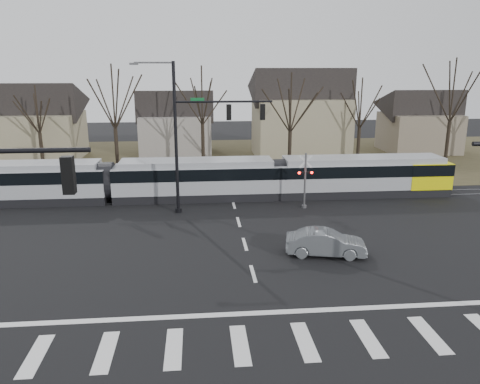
{
  "coord_description": "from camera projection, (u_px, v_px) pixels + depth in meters",
  "views": [
    {
      "loc": [
        -2.59,
        -18.96,
        9.76
      ],
      "look_at": [
        0.0,
        9.0,
        2.3
      ],
      "focal_mm": 35.0,
      "sensor_mm": 36.0,
      "label": 1
    }
  ],
  "objects": [
    {
      "name": "lane_dashes",
      "position": [
        232.0,
        197.0,
        36.38
      ],
      "size": [
        0.18,
        30.0,
        0.01
      ],
      "color": "silver",
      "rests_on": "ground"
    },
    {
      "name": "stop_line",
      "position": [
        264.0,
        313.0,
        19.25
      ],
      "size": [
        28.0,
        0.35,
        0.01
      ],
      "primitive_type": "cube",
      "color": "silver",
      "rests_on": "ground"
    },
    {
      "name": "house_a",
      "position": [
        36.0,
        118.0,
        50.78
      ],
      "size": [
        9.72,
        8.64,
        8.6
      ],
      "color": "gray",
      "rests_on": "ground"
    },
    {
      "name": "house_b",
      "position": [
        176.0,
        120.0,
        54.16
      ],
      "size": [
        8.64,
        7.56,
        7.65
      ],
      "color": "gray",
      "rests_on": "ground"
    },
    {
      "name": "tram",
      "position": [
        195.0,
        178.0,
        35.7
      ],
      "size": [
        40.05,
        2.97,
        3.04
      ],
      "color": "gray",
      "rests_on": "ground"
    },
    {
      "name": "crosswalk",
      "position": [
        273.0,
        343.0,
        17.13
      ],
      "size": [
        27.0,
        2.6,
        0.01
      ],
      "color": "silver",
      "rests_on": "ground"
    },
    {
      "name": "signal_pole_far",
      "position": [
        199.0,
        131.0,
        31.34
      ],
      "size": [
        9.28,
        0.44,
        10.2
      ],
      "color": "black",
      "rests_on": "ground"
    },
    {
      "name": "house_c",
      "position": [
        300.0,
        110.0,
        52.2
      ],
      "size": [
        10.8,
        8.64,
        10.1
      ],
      "color": "gray",
      "rests_on": "ground"
    },
    {
      "name": "rail_crossing_signal",
      "position": [
        305.0,
        182.0,
        33.26
      ],
      "size": [
        1.08,
        0.36,
        4.0
      ],
      "color": "#59595B",
      "rests_on": "ground"
    },
    {
      "name": "rail_pair",
      "position": [
        232.0,
        198.0,
        36.18
      ],
      "size": [
        90.0,
        1.52,
        0.06
      ],
      "color": "#59595E",
      "rests_on": "ground"
    },
    {
      "name": "house_d",
      "position": [
        420.0,
        118.0,
        55.79
      ],
      "size": [
        8.64,
        7.56,
        7.65
      ],
      "color": "#6B604F",
      "rests_on": "ground"
    },
    {
      "name": "tree_row",
      "position": [
        244.0,
        119.0,
        44.9
      ],
      "size": [
        59.2,
        7.2,
        10.0
      ],
      "color": "black",
      "rests_on": "ground"
    },
    {
      "name": "ground",
      "position": [
        258.0,
        293.0,
        20.98
      ],
      "size": [
        140.0,
        140.0,
        0.0
      ],
      "primitive_type": "plane",
      "color": "black"
    },
    {
      "name": "sedan",
      "position": [
        326.0,
        243.0,
        25.03
      ],
      "size": [
        3.14,
        4.83,
        1.4
      ],
      "primitive_type": "imported",
      "rotation": [
        0.0,
        0.0,
        1.37
      ],
      "color": "slate",
      "rests_on": "ground"
    },
    {
      "name": "grass_verge",
      "position": [
        221.0,
        159.0,
        51.78
      ],
      "size": [
        140.0,
        28.0,
        0.01
      ],
      "primitive_type": "cube",
      "color": "#38331E",
      "rests_on": "ground"
    }
  ]
}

